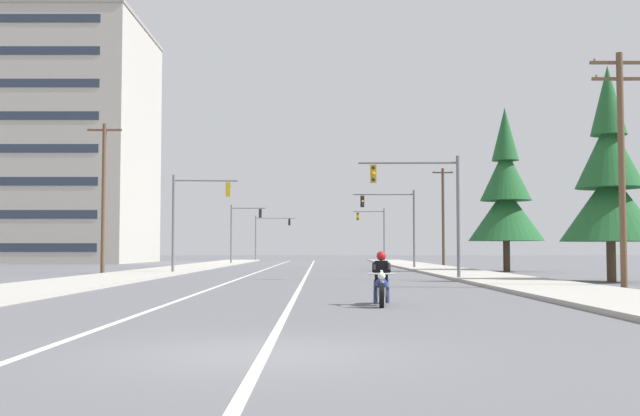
{
  "coord_description": "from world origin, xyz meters",
  "views": [
    {
      "loc": [
        0.93,
        -11.07,
        1.49
      ],
      "look_at": [
        1.03,
        19.23,
        3.16
      ],
      "focal_mm": 42.83,
      "sensor_mm": 36.0,
      "label": 1
    }
  ],
  "objects_px": {
    "traffic_signal_far_right": "(373,228)",
    "utility_pole_right_near": "(619,160)",
    "conifer_tree_right_verge_near": "(607,182)",
    "traffic_signal_mid_right": "(394,217)",
    "traffic_signal_near_right": "(426,197)",
    "utility_pole_left_near": "(101,195)",
    "conifer_tree_right_verge_far": "(503,196)",
    "utility_pole_right_far": "(441,215)",
    "traffic_signal_mid_left": "(238,226)",
    "traffic_signal_near_left": "(189,209)",
    "motorcycle_with_rider": "(379,284)",
    "traffic_signal_far_left": "(265,231)",
    "apartment_building_far_left_block": "(17,143)"
  },
  "relations": [
    {
      "from": "traffic_signal_near_right",
      "to": "traffic_signal_near_left",
      "type": "xyz_separation_m",
      "value": [
        -13.5,
        9.77,
        -0.06
      ]
    },
    {
      "from": "utility_pole_right_far",
      "to": "conifer_tree_right_verge_far",
      "type": "distance_m",
      "value": 17.98
    },
    {
      "from": "traffic_signal_near_left",
      "to": "utility_pole_left_near",
      "type": "bearing_deg",
      "value": 178.75
    },
    {
      "from": "traffic_signal_mid_right",
      "to": "traffic_signal_far_right",
      "type": "relative_size",
      "value": 1.0
    },
    {
      "from": "motorcycle_with_rider",
      "to": "utility_pole_right_far",
      "type": "relative_size",
      "value": 0.24
    },
    {
      "from": "traffic_signal_near_left",
      "to": "traffic_signal_mid_right",
      "type": "xyz_separation_m",
      "value": [
        14.06,
        12.07,
        0.05
      ]
    },
    {
      "from": "utility_pole_right_far",
      "to": "traffic_signal_mid_left",
      "type": "bearing_deg",
      "value": 155.61
    },
    {
      "from": "conifer_tree_right_verge_far",
      "to": "apartment_building_far_left_block",
      "type": "xyz_separation_m",
      "value": [
        -48.34,
        36.77,
        8.82
      ]
    },
    {
      "from": "traffic_signal_far_right",
      "to": "conifer_tree_right_verge_near",
      "type": "distance_m",
      "value": 51.57
    },
    {
      "from": "traffic_signal_near_left",
      "to": "utility_pole_right_near",
      "type": "distance_m",
      "value": 26.8
    },
    {
      "from": "traffic_signal_near_right",
      "to": "traffic_signal_far_right",
      "type": "bearing_deg",
      "value": 88.99
    },
    {
      "from": "motorcycle_with_rider",
      "to": "apartment_building_far_left_block",
      "type": "height_order",
      "value": "apartment_building_far_left_block"
    },
    {
      "from": "traffic_signal_near_left",
      "to": "traffic_signal_far_left",
      "type": "bearing_deg",
      "value": 89.15
    },
    {
      "from": "traffic_signal_near_left",
      "to": "traffic_signal_far_right",
      "type": "distance_m",
      "value": 41.37
    },
    {
      "from": "traffic_signal_mid_right",
      "to": "conifer_tree_right_verge_far",
      "type": "distance_m",
      "value": 9.96
    },
    {
      "from": "conifer_tree_right_verge_near",
      "to": "traffic_signal_near_left",
      "type": "bearing_deg",
      "value": 150.41
    },
    {
      "from": "utility_pole_right_far",
      "to": "conifer_tree_right_verge_far",
      "type": "height_order",
      "value": "conifer_tree_right_verge_far"
    },
    {
      "from": "traffic_signal_mid_left",
      "to": "utility_pole_right_far",
      "type": "height_order",
      "value": "utility_pole_right_far"
    },
    {
      "from": "traffic_signal_near_right",
      "to": "traffic_signal_far_right",
      "type": "relative_size",
      "value": 1.0
    },
    {
      "from": "utility_pole_right_near",
      "to": "conifer_tree_right_verge_near",
      "type": "bearing_deg",
      "value": 73.55
    },
    {
      "from": "traffic_signal_mid_right",
      "to": "utility_pole_right_far",
      "type": "relative_size",
      "value": 0.68
    },
    {
      "from": "traffic_signal_near_right",
      "to": "motorcycle_with_rider",
      "type": "bearing_deg",
      "value": -102.35
    },
    {
      "from": "utility_pole_left_near",
      "to": "conifer_tree_right_verge_near",
      "type": "height_order",
      "value": "conifer_tree_right_verge_near"
    },
    {
      "from": "traffic_signal_near_right",
      "to": "apartment_building_far_left_block",
      "type": "relative_size",
      "value": 0.21
    },
    {
      "from": "utility_pole_left_near",
      "to": "traffic_signal_mid_right",
      "type": "bearing_deg",
      "value": 31.32
    },
    {
      "from": "traffic_signal_far_right",
      "to": "traffic_signal_far_left",
      "type": "bearing_deg",
      "value": 127.14
    },
    {
      "from": "traffic_signal_near_right",
      "to": "utility_pole_right_near",
      "type": "bearing_deg",
      "value": -51.59
    },
    {
      "from": "traffic_signal_near_left",
      "to": "traffic_signal_near_right",
      "type": "bearing_deg",
      "value": -35.9
    },
    {
      "from": "traffic_signal_far_right",
      "to": "utility_pole_right_near",
      "type": "relative_size",
      "value": 0.67
    },
    {
      "from": "conifer_tree_right_verge_far",
      "to": "conifer_tree_right_verge_near",
      "type": "bearing_deg",
      "value": -87.84
    },
    {
      "from": "conifer_tree_right_verge_near",
      "to": "apartment_building_far_left_block",
      "type": "relative_size",
      "value": 0.35
    },
    {
      "from": "motorcycle_with_rider",
      "to": "apartment_building_far_left_block",
      "type": "relative_size",
      "value": 0.07
    },
    {
      "from": "traffic_signal_mid_left",
      "to": "utility_pole_right_near",
      "type": "relative_size",
      "value": 0.67
    },
    {
      "from": "traffic_signal_far_right",
      "to": "utility_pole_right_near",
      "type": "xyz_separation_m",
      "value": [
        5.57,
        -56.68,
        1.03
      ]
    },
    {
      "from": "motorcycle_with_rider",
      "to": "traffic_signal_far_right",
      "type": "height_order",
      "value": "traffic_signal_far_right"
    },
    {
      "from": "utility_pole_right_far",
      "to": "conifer_tree_right_verge_near",
      "type": "distance_m",
      "value": 35.19
    },
    {
      "from": "conifer_tree_right_verge_near",
      "to": "traffic_signal_mid_right",
      "type": "bearing_deg",
      "value": 107.19
    },
    {
      "from": "traffic_signal_near_left",
      "to": "traffic_signal_mid_left",
      "type": "xyz_separation_m",
      "value": [
        -0.22,
        31.8,
        -0.03
      ]
    },
    {
      "from": "traffic_signal_mid_left",
      "to": "utility_pole_left_near",
      "type": "height_order",
      "value": "utility_pole_left_near"
    },
    {
      "from": "traffic_signal_near_left",
      "to": "traffic_signal_far_left",
      "type": "relative_size",
      "value": 1.0
    },
    {
      "from": "traffic_signal_mid_left",
      "to": "utility_pole_right_far",
      "type": "xyz_separation_m",
      "value": [
        19.7,
        -8.93,
        0.71
      ]
    },
    {
      "from": "traffic_signal_mid_right",
      "to": "conifer_tree_right_verge_near",
      "type": "xyz_separation_m",
      "value": [
        7.53,
        -24.33,
        0.57
      ]
    },
    {
      "from": "utility_pole_right_near",
      "to": "utility_pole_right_far",
      "type": "height_order",
      "value": "utility_pole_right_near"
    },
    {
      "from": "traffic_signal_mid_right",
      "to": "utility_pole_right_near",
      "type": "height_order",
      "value": "utility_pole_right_near"
    },
    {
      "from": "utility_pole_right_near",
      "to": "conifer_tree_right_verge_near",
      "type": "height_order",
      "value": "conifer_tree_right_verge_near"
    },
    {
      "from": "traffic_signal_far_right",
      "to": "utility_pole_left_near",
      "type": "relative_size",
      "value": 0.65
    },
    {
      "from": "traffic_signal_mid_right",
      "to": "utility_pole_left_near",
      "type": "distance_m",
      "value": 23.01
    },
    {
      "from": "traffic_signal_mid_left",
      "to": "traffic_signal_far_left",
      "type": "height_order",
      "value": "same"
    },
    {
      "from": "motorcycle_with_rider",
      "to": "conifer_tree_right_verge_near",
      "type": "distance_m",
      "value": 19.44
    },
    {
      "from": "traffic_signal_near_right",
      "to": "utility_pole_right_near",
      "type": "relative_size",
      "value": 0.67
    }
  ]
}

